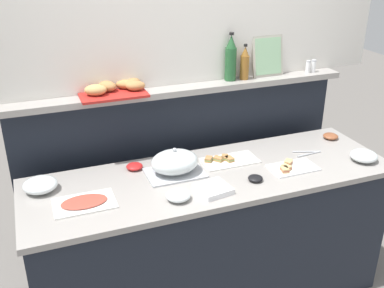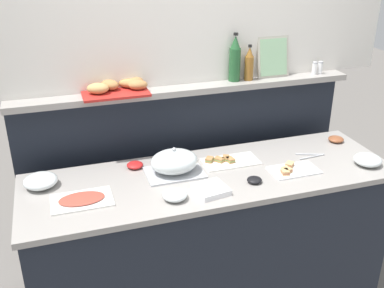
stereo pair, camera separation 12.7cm
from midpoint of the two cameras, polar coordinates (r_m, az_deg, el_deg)
ground_plane at (r=3.68m, az=-0.04°, el=-12.39°), size 12.00×12.00×0.00m
buffet_counter at (r=2.95m, az=3.61°, el=-11.82°), size 2.22×0.70×0.93m
back_ledge_unit at (r=3.24m, az=0.35°, el=-3.17°), size 2.26×0.22×1.34m
sandwich_platter_side at (r=2.84m, az=5.84°, el=-2.16°), size 0.35×0.18×0.04m
sandwich_platter_front at (r=2.81m, az=13.76°, el=-3.19°), size 0.29×0.17×0.04m
cold_cuts_platter at (r=2.49m, az=-12.25°, el=-6.87°), size 0.32×0.21×0.02m
serving_cloche at (r=2.67m, az=-0.87°, el=-2.36°), size 0.34×0.24×0.17m
glass_bowl_large at (r=2.44m, az=-0.67°, el=-6.47°), size 0.13×0.13×0.05m
glass_bowl_medium at (r=2.67m, az=-17.20°, el=-4.53°), size 0.19×0.19×0.08m
glass_bowl_small at (r=3.02m, az=22.34°, el=-1.91°), size 0.17×0.17×0.07m
condiment_bowl_red at (r=3.28m, az=18.71°, el=0.57°), size 0.10×0.10×0.04m
condiment_bowl_teal at (r=2.64m, az=9.23°, el=-4.49°), size 0.09×0.09×0.03m
condiment_bowl_dark at (r=2.78m, az=-5.88°, el=-2.66°), size 0.10×0.10×0.03m
serving_tongs at (r=3.03m, az=15.96°, el=-1.41°), size 0.19×0.08×0.01m
napkin_stack at (r=2.51m, az=3.86°, el=-5.74°), size 0.19×0.19×0.03m
vinegar_bottle_amber at (r=3.07m, az=8.39°, el=9.85°), size 0.06×0.06×0.24m
wine_bottle_green at (r=3.03m, az=6.63°, el=10.49°), size 0.08×0.08×0.32m
salt_shaker at (r=3.31m, az=16.23°, el=9.13°), size 0.03×0.03×0.09m
pepper_shaker at (r=3.34m, az=16.87°, el=9.16°), size 0.03×0.03×0.09m
bread_basket at (r=2.83m, az=-7.87°, el=7.09°), size 0.42×0.26×0.08m
framed_picture at (r=3.17m, az=11.33°, el=10.66°), size 0.22×0.06×0.27m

